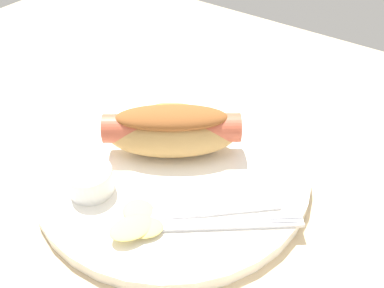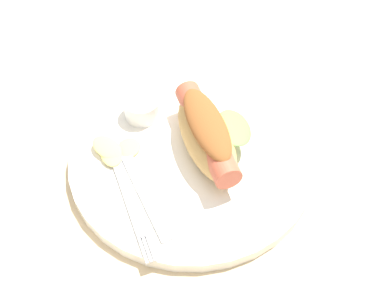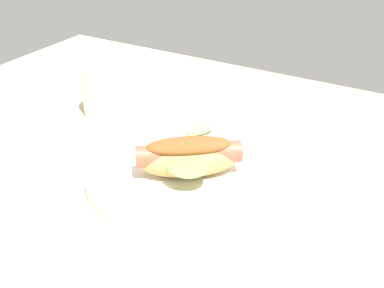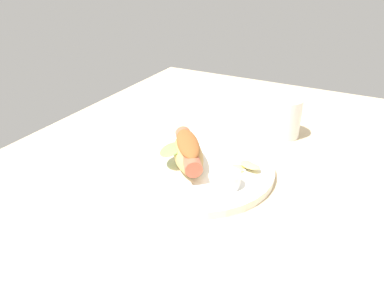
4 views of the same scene
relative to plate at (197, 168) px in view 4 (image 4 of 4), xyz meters
The scene contains 8 objects.
ground_plane 3.71cm from the plate, 154.94° to the left, with size 120.00×90.00×1.80cm, color tan.
plate is the anchor object (origin of this frame).
hot_dog 4.39cm from the plate, 53.86° to the right, with size 15.04×13.17×5.90cm.
sauce_ramekin 9.56cm from the plate, 62.64° to the left, with size 4.71×4.71×2.79cm, color white.
fork 10.22cm from the plate, 153.82° to the left, with size 13.09×10.66×0.40cm.
knife 8.07cm from the plate, 151.24° to the left, with size 15.30×1.40×0.36cm, color silver.
chips_pile 9.66cm from the plate, 107.61° to the left, with size 6.02×6.50×1.45cm.
drinking_cup 26.73cm from the plate, 156.51° to the left, with size 8.13×8.13×9.38cm, color white.
Camera 4 is at (58.84, 26.73, 39.10)cm, focal length 33.97 mm.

